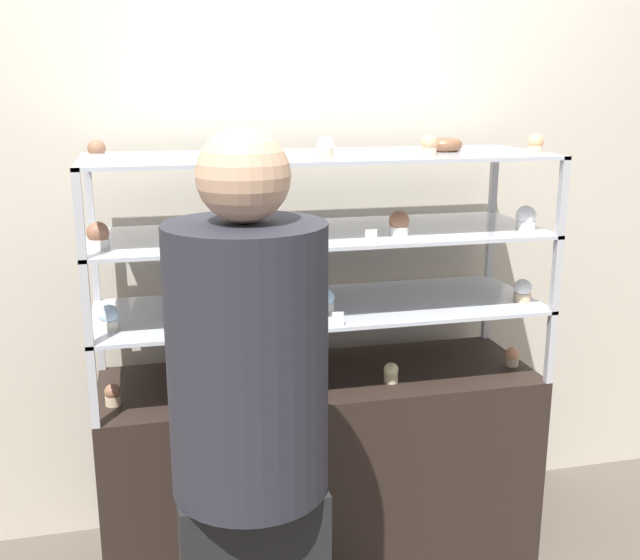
% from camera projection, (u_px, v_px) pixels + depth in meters
% --- Properties ---
extents(ground_plane, '(20.00, 20.00, 0.00)m').
position_uv_depth(ground_plane, '(320.00, 555.00, 2.71)').
color(ground_plane, brown).
extents(back_wall, '(8.00, 0.05, 2.60)m').
position_uv_depth(back_wall, '(295.00, 184.00, 2.76)').
color(back_wall, beige).
rests_on(back_wall, ground_plane).
extents(display_base, '(1.47, 0.50, 0.70)m').
position_uv_depth(display_base, '(320.00, 468.00, 2.62)').
color(display_base, black).
rests_on(display_base, ground_plane).
extents(display_riser_lower, '(1.47, 0.50, 0.25)m').
position_uv_depth(display_riser_lower, '(320.00, 309.00, 2.48)').
color(display_riser_lower, '#B7B7BC').
rests_on(display_riser_lower, display_base).
extents(display_riser_middle, '(1.47, 0.50, 0.25)m').
position_uv_depth(display_riser_middle, '(320.00, 236.00, 2.42)').
color(display_riser_middle, '#B7B7BC').
rests_on(display_riser_middle, display_riser_lower).
extents(display_riser_upper, '(1.47, 0.50, 0.25)m').
position_uv_depth(display_riser_upper, '(320.00, 158.00, 2.36)').
color(display_riser_upper, '#B7B7BC').
rests_on(display_riser_upper, display_riser_middle).
extents(layer_cake_centerpiece, '(0.22, 0.22, 0.12)m').
position_uv_depth(layer_cake_centerpiece, '(274.00, 292.00, 2.42)').
color(layer_cake_centerpiece, brown).
rests_on(layer_cake_centerpiece, display_riser_lower).
extents(sheet_cake_frosted, '(0.23, 0.18, 0.06)m').
position_uv_depth(sheet_cake_frosted, '(209.00, 381.00, 2.41)').
color(sheet_cake_frosted, brown).
rests_on(sheet_cake_frosted, display_base).
extents(cupcake_0, '(0.05, 0.05, 0.07)m').
position_uv_depth(cupcake_0, '(113.00, 395.00, 2.29)').
color(cupcake_0, '#CCB28C').
rests_on(cupcake_0, display_base).
extents(cupcake_1, '(0.05, 0.05, 0.07)m').
position_uv_depth(cupcake_1, '(391.00, 373.00, 2.47)').
color(cupcake_1, '#CCB28C').
rests_on(cupcake_1, display_base).
extents(cupcake_2, '(0.05, 0.05, 0.07)m').
position_uv_depth(cupcake_2, '(512.00, 356.00, 2.62)').
color(cupcake_2, '#CCB28C').
rests_on(cupcake_2, display_base).
extents(price_tag_0, '(0.04, 0.00, 0.04)m').
position_uv_depth(price_tag_0, '(279.00, 401.00, 2.28)').
color(price_tag_0, white).
rests_on(price_tag_0, display_base).
extents(cupcake_3, '(0.06, 0.06, 0.08)m').
position_uv_depth(cupcake_3, '(109.00, 318.00, 2.22)').
color(cupcake_3, beige).
rests_on(cupcake_3, display_riser_lower).
extents(cupcake_4, '(0.06, 0.06, 0.08)m').
position_uv_depth(cupcake_4, '(326.00, 301.00, 2.40)').
color(cupcake_4, white).
rests_on(cupcake_4, display_riser_lower).
extents(cupcake_5, '(0.06, 0.06, 0.08)m').
position_uv_depth(cupcake_5, '(523.00, 291.00, 2.51)').
color(cupcake_5, '#CCB28C').
rests_on(cupcake_5, display_riser_lower).
extents(price_tag_1, '(0.04, 0.00, 0.04)m').
position_uv_depth(price_tag_1, '(337.00, 319.00, 2.25)').
color(price_tag_1, white).
rests_on(price_tag_1, display_riser_lower).
extents(cupcake_6, '(0.07, 0.07, 0.08)m').
position_uv_depth(cupcake_6, '(98.00, 236.00, 2.15)').
color(cupcake_6, white).
rests_on(cupcake_6, display_riser_middle).
extents(cupcake_7, '(0.07, 0.07, 0.08)m').
position_uv_depth(cupcake_7, '(253.00, 229.00, 2.26)').
color(cupcake_7, beige).
rests_on(cupcake_7, display_riser_middle).
extents(cupcake_8, '(0.07, 0.07, 0.08)m').
position_uv_depth(cupcake_8, '(399.00, 223.00, 2.35)').
color(cupcake_8, white).
rests_on(cupcake_8, display_riser_middle).
extents(cupcake_9, '(0.07, 0.07, 0.08)m').
position_uv_depth(cupcake_9, '(526.00, 218.00, 2.44)').
color(cupcake_9, white).
rests_on(cupcake_9, display_riser_middle).
extents(price_tag_2, '(0.04, 0.00, 0.04)m').
position_uv_depth(price_tag_2, '(371.00, 237.00, 2.22)').
color(price_tag_2, white).
rests_on(price_tag_2, display_riser_middle).
extents(cupcake_10, '(0.05, 0.05, 0.06)m').
position_uv_depth(cupcake_10, '(97.00, 151.00, 2.11)').
color(cupcake_10, white).
rests_on(cupcake_10, display_riser_upper).
extents(cupcake_11, '(0.05, 0.05, 0.06)m').
position_uv_depth(cupcake_11, '(217.00, 149.00, 2.18)').
color(cupcake_11, '#CCB28C').
rests_on(cupcake_11, display_riser_upper).
extents(cupcake_12, '(0.05, 0.05, 0.06)m').
position_uv_depth(cupcake_12, '(326.00, 147.00, 2.25)').
color(cupcake_12, '#CCB28C').
rests_on(cupcake_12, display_riser_upper).
extents(cupcake_13, '(0.05, 0.05, 0.06)m').
position_uv_depth(cupcake_13, '(429.00, 145.00, 2.33)').
color(cupcake_13, '#CCB28C').
rests_on(cupcake_13, display_riser_upper).
extents(cupcake_14, '(0.05, 0.05, 0.06)m').
position_uv_depth(cupcake_14, '(535.00, 144.00, 2.39)').
color(cupcake_14, '#CCB28C').
rests_on(cupcake_14, display_riser_upper).
extents(price_tag_3, '(0.04, 0.00, 0.04)m').
position_uv_depth(price_tag_3, '(210.00, 156.00, 2.05)').
color(price_tag_3, white).
rests_on(price_tag_3, display_riser_upper).
extents(donut_glazed, '(0.12, 0.12, 0.04)m').
position_uv_depth(donut_glazed, '(443.00, 145.00, 2.47)').
color(donut_glazed, brown).
rests_on(donut_glazed, display_riser_upper).
extents(customer_figure, '(0.37, 0.37, 1.57)m').
position_uv_depth(customer_figure, '(250.00, 444.00, 1.75)').
color(customer_figure, black).
rests_on(customer_figure, ground_plane).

